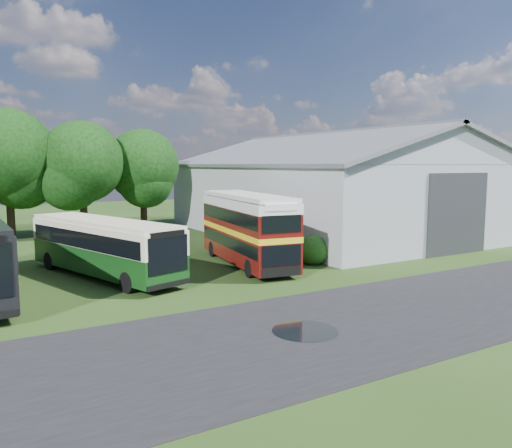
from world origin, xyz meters
TOP-DOWN VIEW (x-y plane):
  - ground at (0.00, 0.00)m, footprint 120.00×120.00m
  - asphalt_road at (3.00, -3.00)m, footprint 60.00×8.00m
  - puddle at (-1.50, -3.00)m, footprint 2.20×2.20m
  - storage_shed at (15.00, 15.98)m, footprint 18.80×24.80m
  - tree_mid at (-8.00, 24.80)m, footprint 6.80×6.80m
  - tree_right_a at (-3.00, 23.80)m, footprint 6.26×6.26m
  - tree_right_b at (2.00, 24.60)m, footprint 5.98×5.98m
  - shrub_front at (5.60, 6.00)m, footprint 1.70×1.70m
  - shrub_mid at (5.60, 8.00)m, footprint 1.60×1.60m
  - shrub_back at (5.60, 10.00)m, footprint 1.80×1.80m
  - bus_green_single at (-5.17, 8.69)m, footprint 5.30×10.49m
  - bus_maroon_double at (2.33, 7.69)m, footprint 3.63×9.33m

SIDE VIEW (x-z plane):
  - ground at x=0.00m, z-range 0.00..0.00m
  - asphalt_road at x=3.00m, z-range -0.01..0.01m
  - puddle at x=-1.50m, z-range -0.01..0.01m
  - shrub_front at x=5.60m, z-range -0.85..0.85m
  - shrub_mid at x=5.60m, z-range -0.80..0.80m
  - shrub_back at x=5.60m, z-range -0.90..0.90m
  - bus_green_single at x=-5.17m, z-range 0.09..2.92m
  - bus_maroon_double at x=2.33m, z-range 0.00..3.90m
  - storage_shed at x=15.00m, z-range 0.09..8.24m
  - tree_right_b at x=2.00m, z-range 1.21..9.66m
  - tree_right_a at x=-3.00m, z-range 1.27..10.10m
  - tree_mid at x=-8.00m, z-range 1.38..10.98m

